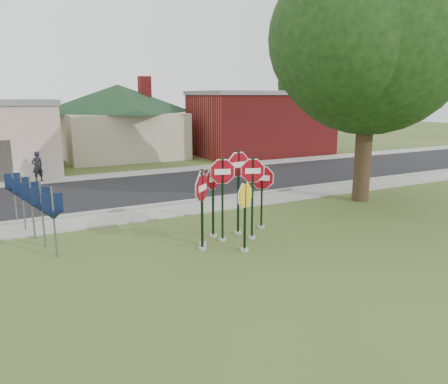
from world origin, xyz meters
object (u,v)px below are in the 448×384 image
oak_tree (371,34)px  stop_sign_yellow (245,208)px  stop_sign_center (222,187)px  stop_sign_left (202,201)px  pedestrian (37,167)px

oak_tree → stop_sign_yellow: bearing=-157.9°
stop_sign_center → stop_sign_left: bearing=-155.3°
oak_tree → pedestrian: oak_tree is taller
stop_sign_yellow → pedestrian: size_ratio=1.38×
stop_sign_center → pedestrian: bearing=108.1°
stop_sign_center → stop_sign_yellow: 1.19m
stop_sign_yellow → oak_tree: size_ratio=0.19×
stop_sign_yellow → oak_tree: 9.88m
stop_sign_center → stop_sign_yellow: stop_sign_center is taller
oak_tree → pedestrian: size_ratio=7.36×
stop_sign_yellow → stop_sign_center: bearing=97.5°
stop_sign_left → oak_tree: bearing=15.5°
stop_sign_yellow → pedestrian: bearing=107.3°
stop_sign_yellow → stop_sign_left: stop_sign_left is taller
stop_sign_center → oak_tree: oak_tree is taller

